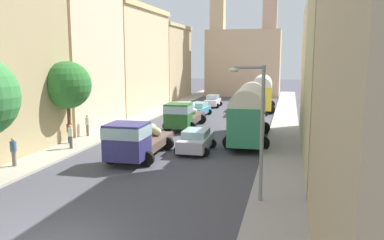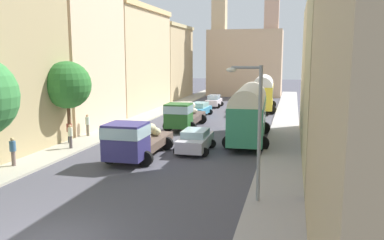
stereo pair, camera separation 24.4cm
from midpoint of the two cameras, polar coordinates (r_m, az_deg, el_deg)
ground_plane at (r=39.51m, az=2.52°, el=-0.18°), size 154.00×154.00×0.00m
sidewalk_left at (r=41.53m, az=-7.33°, el=0.31°), size 2.50×70.00×0.14m
sidewalk_right at (r=38.74m, az=13.09°, el=-0.49°), size 2.50×70.00×0.14m
building_left_2 at (r=36.89m, az=-16.28°, el=8.78°), size 4.98×9.68×12.74m
building_left_3 at (r=48.06m, az=-8.84°, el=8.72°), size 5.12×14.67×12.20m
building_left_4 at (r=60.84m, az=-3.69°, el=8.35°), size 4.82×12.21×11.10m
building_right_1 at (r=22.67m, az=21.32°, el=9.01°), size 4.00×9.50×13.16m
building_right_2 at (r=32.44m, az=20.47°, el=6.29°), size 5.64×9.50×10.20m
distant_church at (r=66.37m, az=7.37°, el=8.68°), size 11.87×7.06×17.62m
parked_bus_0 at (r=30.24m, az=8.00°, el=1.40°), size 3.54×9.92×4.24m
parked_bus_1 at (r=47.50m, az=9.93°, el=4.11°), size 3.40×8.19×4.19m
cargo_truck_0 at (r=24.70m, az=-8.44°, el=-2.79°), size 3.23×7.13×2.54m
cargo_truck_1 at (r=35.04m, az=-1.49°, el=0.72°), size 3.04×7.48×2.47m
car_0 at (r=42.94m, az=0.86°, el=1.58°), size 2.40×4.19×1.48m
car_1 at (r=50.70m, az=2.88°, el=2.76°), size 2.12×3.73×1.55m
car_2 at (r=26.81m, az=0.32°, el=-2.96°), size 2.41×4.24×1.50m
car_3 at (r=47.27m, az=7.01°, el=2.23°), size 2.49×4.07×1.52m
pedestrian_0 at (r=32.44m, az=-15.09°, el=-0.62°), size 0.51×0.51×1.86m
pedestrian_1 at (r=28.34m, az=-17.37°, el=-2.18°), size 0.39×0.39×1.79m
pedestrian_2 at (r=24.98m, az=-24.64°, el=-4.08°), size 0.47×0.47×1.81m
pedestrian_4 at (r=30.19m, az=-17.51°, el=-1.56°), size 0.52×0.52×1.78m
streetlamp_near at (r=17.05m, az=9.02°, el=-0.35°), size 1.55×0.28×6.03m
roadside_tree_1 at (r=29.75m, az=-17.78°, el=4.82°), size 3.41×3.41×6.09m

